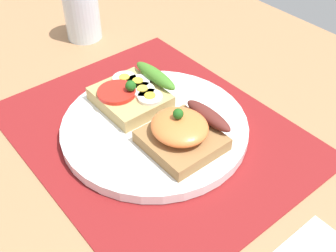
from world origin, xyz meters
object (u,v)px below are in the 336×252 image
at_px(sandwich_salmon, 182,133).
at_px(drinking_glass, 82,14).
at_px(sandwich_egg_tomato, 133,93).
at_px(plate, 155,127).

relative_size(sandwich_salmon, drinking_glass, 1.12).
distance_m(sandwich_egg_tomato, drinking_glass, 0.25).
xyz_separation_m(sandwich_egg_tomato, sandwich_salmon, (0.12, -0.00, 0.00)).
bearing_deg(sandwich_salmon, plate, -178.13).
height_order(sandwich_egg_tomato, drinking_glass, drinking_glass).
xyz_separation_m(sandwich_egg_tomato, drinking_glass, (-0.25, 0.06, 0.01)).
relative_size(plate, sandwich_egg_tomato, 2.55).
bearing_deg(plate, sandwich_salmon, 1.87).
distance_m(plate, sandwich_salmon, 0.06).
relative_size(plate, drinking_glass, 2.78).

